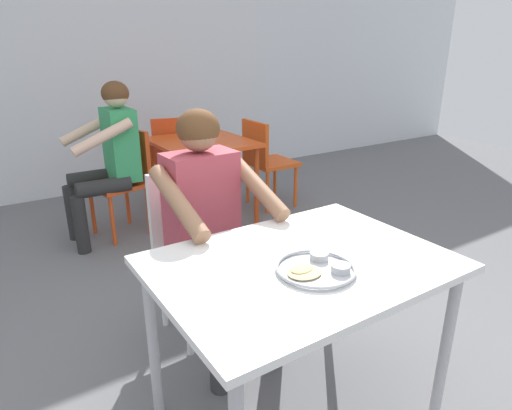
{
  "coord_description": "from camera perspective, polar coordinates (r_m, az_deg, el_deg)",
  "views": [
    {
      "loc": [
        -0.99,
        -1.03,
        1.49
      ],
      "look_at": [
        -0.1,
        0.34,
        0.89
      ],
      "focal_mm": 30.72,
      "sensor_mm": 36.0,
      "label": 1
    }
  ],
  "objects": [
    {
      "name": "table_foreground",
      "position": [
        1.68,
        5.79,
        -9.63
      ],
      "size": [
        1.08,
        0.79,
        0.74
      ],
      "color": "white",
      "rests_on": "ground"
    },
    {
      "name": "chair_red_right",
      "position": [
        4.2,
        1.14,
        6.25
      ],
      "size": [
        0.42,
        0.44,
        0.84
      ],
      "color": "#DD5219",
      "rests_on": "ground"
    },
    {
      "name": "chair_red_far",
      "position": [
        4.42,
        -10.78,
        6.79
      ],
      "size": [
        0.51,
        0.51,
        0.86
      ],
      "color": "#D9451A",
      "rests_on": "ground"
    },
    {
      "name": "table_background_red",
      "position": [
        3.89,
        -7.06,
        7.05
      ],
      "size": [
        0.78,
        0.86,
        0.72
      ],
      "color": "#E04C19",
      "rests_on": "ground"
    },
    {
      "name": "thali_tray",
      "position": [
        1.57,
        7.9,
        -8.14
      ],
      "size": [
        0.28,
        0.28,
        0.03
      ],
      "color": "#B7BABF",
      "rests_on": "table_foreground"
    },
    {
      "name": "chair_foreground",
      "position": [
        2.37,
        -8.32,
        -4.62
      ],
      "size": [
        0.41,
        0.4,
        0.88
      ],
      "color": "silver",
      "rests_on": "ground"
    },
    {
      "name": "diner_foreground",
      "position": [
        2.11,
        -5.91,
        -1.26
      ],
      "size": [
        0.5,
        0.56,
        1.22
      ],
      "color": "#373737",
      "rests_on": "ground"
    },
    {
      "name": "patron_background",
      "position": [
        3.6,
        -18.54,
        6.94
      ],
      "size": [
        0.55,
        0.49,
        1.25
      ],
      "color": "#262626",
      "rests_on": "ground"
    },
    {
      "name": "chair_red_left",
      "position": [
        3.75,
        -16.62,
        3.85
      ],
      "size": [
        0.48,
        0.5,
        0.86
      ],
      "color": "#CB461B",
      "rests_on": "ground"
    },
    {
      "name": "back_wall",
      "position": [
        4.95,
        -23.01,
        20.97
      ],
      "size": [
        12.0,
        0.12,
        3.4
      ],
      "primitive_type": "cube",
      "color": "silver",
      "rests_on": "ground"
    }
  ]
}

